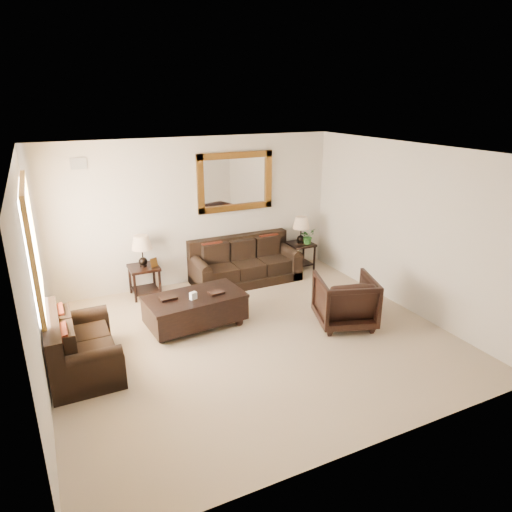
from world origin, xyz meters
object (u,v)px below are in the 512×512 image
loveseat (78,349)px  armchair (345,298)px  sofa (244,266)px  end_table_left (143,257)px  coffee_table (195,307)px  end_table_right (301,235)px

loveseat → armchair: size_ratio=1.62×
sofa → end_table_left: (-1.88, 0.11, 0.43)m
sofa → armchair: (0.67, -2.30, 0.13)m
coffee_table → armchair: 2.31m
end_table_right → armchair: end_table_right is taller
end_table_left → coffee_table: bearing=-73.1°
sofa → end_table_left: bearing=176.7°
loveseat → end_table_right: bearing=-66.3°
sofa → coffee_table: (-1.44, -1.35, 0.01)m
end_table_right → end_table_left: bearing=-179.9°
end_table_left → end_table_right: 3.19m
sofa → armchair: size_ratio=2.33×
end_table_left → armchair: end_table_left is taller
loveseat → armchair: (3.84, -0.44, 0.14)m
armchair → end_table_right: bearing=-86.6°
end_table_right → armchair: (-0.65, -2.41, -0.27)m
loveseat → end_table_left: bearing=-33.4°
sofa → coffee_table: sofa is taller
sofa → end_table_right: end_table_right is taller
end_table_left → end_table_right: bearing=0.1°
end_table_right → armchair: bearing=-105.0°
end_table_left → coffee_table: end_table_left is taller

